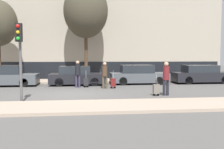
{
  "coord_description": "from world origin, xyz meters",
  "views": [
    {
      "loc": [
        0.72,
        -13.8,
        2.09
      ],
      "look_at": [
        2.51,
        1.8,
        0.95
      ],
      "focal_mm": 40.0,
      "sensor_mm": 36.0,
      "label": 1
    }
  ],
  "objects_px": {
    "trolley_left": "(86,82)",
    "parked_bicycle": "(132,75)",
    "trolley_right": "(156,89)",
    "parked_car_2": "(138,75)",
    "parked_car_3": "(201,75)",
    "parked_car_0": "(6,76)",
    "pedestrian_right": "(166,76)",
    "pedestrian_center": "(105,74)",
    "parked_car_1": "(77,76)",
    "trolley_center": "(113,83)",
    "pedestrian_left": "(78,72)",
    "traffic_light": "(19,47)",
    "bare_tree_down_street": "(86,11)"
  },
  "relations": [
    {
      "from": "trolley_left",
      "to": "parked_bicycle",
      "type": "bearing_deg",
      "value": 44.57
    },
    {
      "from": "trolley_left",
      "to": "trolley_right",
      "type": "bearing_deg",
      "value": -48.02
    },
    {
      "from": "parked_car_2",
      "to": "parked_car_3",
      "type": "bearing_deg",
      "value": 0.2
    },
    {
      "from": "parked_car_0",
      "to": "parked_car_2",
      "type": "xyz_separation_m",
      "value": [
        9.56,
        0.25,
        -0.01
      ]
    },
    {
      "from": "parked_bicycle",
      "to": "pedestrian_right",
      "type": "bearing_deg",
      "value": -87.81
    },
    {
      "from": "trolley_left",
      "to": "pedestrian_center",
      "type": "height_order",
      "value": "pedestrian_center"
    },
    {
      "from": "trolley_left",
      "to": "parked_car_1",
      "type": "bearing_deg",
      "value": 114.51
    },
    {
      "from": "trolley_center",
      "to": "pedestrian_right",
      "type": "xyz_separation_m",
      "value": [
        2.45,
        -3.29,
        0.65
      ]
    },
    {
      "from": "parked_bicycle",
      "to": "pedestrian_center",
      "type": "bearing_deg",
      "value": -120.29
    },
    {
      "from": "trolley_left",
      "to": "parked_car_0",
      "type": "bearing_deg",
      "value": 165.94
    },
    {
      "from": "parked_car_2",
      "to": "parked_bicycle",
      "type": "relative_size",
      "value": 2.46
    },
    {
      "from": "parked_car_3",
      "to": "pedestrian_left",
      "type": "relative_size",
      "value": 2.54
    },
    {
      "from": "parked_car_2",
      "to": "pedestrian_left",
      "type": "relative_size",
      "value": 2.41
    },
    {
      "from": "trolley_left",
      "to": "parked_bicycle",
      "type": "relative_size",
      "value": 0.65
    },
    {
      "from": "trolley_left",
      "to": "traffic_light",
      "type": "distance_m",
      "value": 6.55
    },
    {
      "from": "parked_car_1",
      "to": "pedestrian_right",
      "type": "bearing_deg",
      "value": -48.35
    },
    {
      "from": "traffic_light",
      "to": "parked_bicycle",
      "type": "height_order",
      "value": "traffic_light"
    },
    {
      "from": "parked_car_1",
      "to": "pedestrian_right",
      "type": "relative_size",
      "value": 2.19
    },
    {
      "from": "parked_car_1",
      "to": "traffic_light",
      "type": "distance_m",
      "value": 7.5
    },
    {
      "from": "pedestrian_center",
      "to": "traffic_light",
      "type": "bearing_deg",
      "value": 45.26
    },
    {
      "from": "parked_car_2",
      "to": "traffic_light",
      "type": "height_order",
      "value": "traffic_light"
    },
    {
      "from": "parked_car_1",
      "to": "parked_bicycle",
      "type": "relative_size",
      "value": 2.23
    },
    {
      "from": "pedestrian_right",
      "to": "bare_tree_down_street",
      "type": "relative_size",
      "value": 0.23
    },
    {
      "from": "pedestrian_left",
      "to": "trolley_left",
      "type": "height_order",
      "value": "pedestrian_left"
    },
    {
      "from": "parked_car_3",
      "to": "traffic_light",
      "type": "bearing_deg",
      "value": -149.36
    },
    {
      "from": "parked_car_3",
      "to": "trolley_right",
      "type": "bearing_deg",
      "value": -132.98
    },
    {
      "from": "parked_car_2",
      "to": "trolley_right",
      "type": "xyz_separation_m",
      "value": [
        -0.31,
        -5.72,
        -0.31
      ]
    },
    {
      "from": "parked_car_3",
      "to": "pedestrian_right",
      "type": "xyz_separation_m",
      "value": [
        -4.8,
        -5.69,
        0.37
      ]
    },
    {
      "from": "trolley_center",
      "to": "bare_tree_down_street",
      "type": "bearing_deg",
      "value": 109.93
    },
    {
      "from": "pedestrian_left",
      "to": "pedestrian_center",
      "type": "distance_m",
      "value": 1.91
    },
    {
      "from": "traffic_light",
      "to": "trolley_left",
      "type": "bearing_deg",
      "value": 61.41
    },
    {
      "from": "pedestrian_left",
      "to": "trolley_right",
      "type": "distance_m",
      "value": 5.88
    },
    {
      "from": "parked_car_3",
      "to": "parked_car_1",
      "type": "bearing_deg",
      "value": -178.78
    },
    {
      "from": "parked_car_1",
      "to": "pedestrian_left",
      "type": "relative_size",
      "value": 2.19
    },
    {
      "from": "parked_car_3",
      "to": "pedestrian_center",
      "type": "distance_m",
      "value": 8.18
    },
    {
      "from": "parked_car_2",
      "to": "pedestrian_center",
      "type": "relative_size",
      "value": 2.52
    },
    {
      "from": "trolley_left",
      "to": "pedestrian_right",
      "type": "bearing_deg",
      "value": -43.7
    },
    {
      "from": "parked_car_0",
      "to": "traffic_light",
      "type": "bearing_deg",
      "value": -69.03
    },
    {
      "from": "trolley_center",
      "to": "pedestrian_right",
      "type": "distance_m",
      "value": 4.15
    },
    {
      "from": "pedestrian_right",
      "to": "traffic_light",
      "type": "relative_size",
      "value": 0.51
    },
    {
      "from": "trolley_left",
      "to": "pedestrian_right",
      "type": "distance_m",
      "value": 5.87
    },
    {
      "from": "parked_car_1",
      "to": "trolley_right",
      "type": "distance_m",
      "value": 7.04
    },
    {
      "from": "parked_car_1",
      "to": "trolley_right",
      "type": "xyz_separation_m",
      "value": [
        4.33,
        -5.54,
        -0.28
      ]
    },
    {
      "from": "parked_car_1",
      "to": "bare_tree_down_street",
      "type": "height_order",
      "value": "bare_tree_down_street"
    },
    {
      "from": "trolley_left",
      "to": "parked_bicycle",
      "type": "height_order",
      "value": "trolley_left"
    },
    {
      "from": "trolley_center",
      "to": "trolley_right",
      "type": "bearing_deg",
      "value": -60.23
    },
    {
      "from": "trolley_center",
      "to": "pedestrian_left",
      "type": "bearing_deg",
      "value": 163.0
    },
    {
      "from": "traffic_light",
      "to": "parked_bicycle",
      "type": "distance_m",
      "value": 11.73
    },
    {
      "from": "parked_car_2",
      "to": "pedestrian_right",
      "type": "bearing_deg",
      "value": -87.61
    },
    {
      "from": "pedestrian_left",
      "to": "bare_tree_down_street",
      "type": "bearing_deg",
      "value": -102.72
    }
  ]
}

